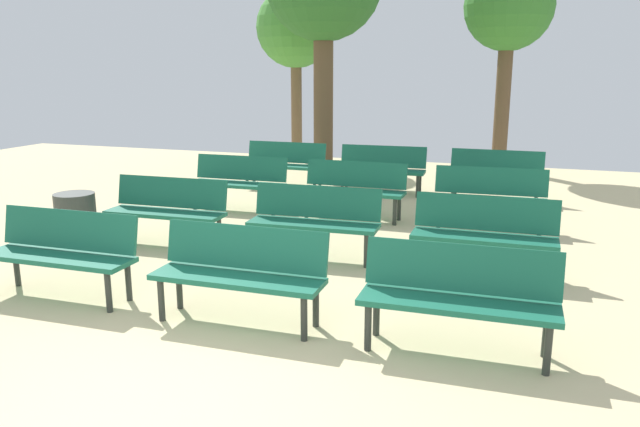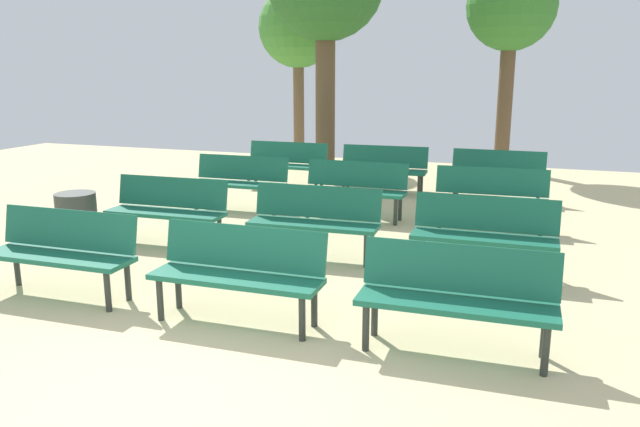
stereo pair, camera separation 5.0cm
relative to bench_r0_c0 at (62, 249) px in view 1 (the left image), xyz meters
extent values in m
plane|color=beige|center=(2.03, -1.56, -0.50)|extent=(24.00, 24.00, 0.00)
cube|color=#19664C|center=(0.00, -0.08, -0.07)|extent=(1.61, 0.47, 0.05)
cube|color=#19664C|center=(0.00, 0.12, 0.17)|extent=(1.60, 0.15, 0.40)
cylinder|color=#2D332D|center=(0.70, -0.22, -0.30)|extent=(0.06, 0.06, 0.40)
cylinder|color=#2D332D|center=(-0.70, 0.07, -0.30)|extent=(0.06, 0.06, 0.40)
cylinder|color=#2D332D|center=(0.70, 0.10, -0.30)|extent=(0.06, 0.06, 0.40)
cube|color=#19664C|center=(1.99, -0.06, -0.07)|extent=(1.61, 0.47, 0.05)
cube|color=#19664C|center=(1.99, 0.14, 0.17)|extent=(1.60, 0.15, 0.40)
cylinder|color=#2D332D|center=(1.30, -0.23, -0.30)|extent=(0.06, 0.06, 0.40)
cylinder|color=#2D332D|center=(2.70, -0.21, -0.30)|extent=(0.06, 0.06, 0.40)
cylinder|color=#2D332D|center=(1.29, 0.09, -0.30)|extent=(0.06, 0.06, 0.40)
cylinder|color=#2D332D|center=(2.69, 0.11, -0.30)|extent=(0.06, 0.06, 0.40)
cube|color=#19664C|center=(3.96, -0.03, -0.07)|extent=(1.61, 0.48, 0.05)
cube|color=#19664C|center=(3.95, 0.17, 0.17)|extent=(1.60, 0.16, 0.40)
cylinder|color=#2D332D|center=(3.26, -0.21, -0.30)|extent=(0.06, 0.06, 0.40)
cylinder|color=#2D332D|center=(4.66, -0.17, -0.30)|extent=(0.06, 0.06, 0.40)
cylinder|color=#2D332D|center=(3.25, 0.11, -0.30)|extent=(0.06, 0.06, 0.40)
cylinder|color=#2D332D|center=(4.65, 0.15, -0.30)|extent=(0.06, 0.06, 0.40)
cube|color=#19664C|center=(-0.06, 1.95, -0.07)|extent=(1.61, 0.49, 0.05)
cube|color=#19664C|center=(-0.07, 2.15, 0.17)|extent=(1.60, 0.18, 0.40)
cylinder|color=#2D332D|center=(-0.76, 1.77, -0.30)|extent=(0.06, 0.06, 0.40)
cylinder|color=#2D332D|center=(0.64, 1.81, -0.30)|extent=(0.06, 0.06, 0.40)
cylinder|color=#2D332D|center=(-0.77, 2.09, -0.30)|extent=(0.06, 0.06, 0.40)
cylinder|color=#2D332D|center=(0.63, 2.13, -0.30)|extent=(0.06, 0.06, 0.40)
cube|color=#19664C|center=(1.98, 2.03, -0.07)|extent=(1.62, 0.52, 0.05)
cube|color=#19664C|center=(1.97, 2.23, 0.17)|extent=(1.60, 0.20, 0.40)
cylinder|color=#2D332D|center=(1.29, 1.83, -0.30)|extent=(0.06, 0.06, 0.40)
cylinder|color=#2D332D|center=(2.68, 1.90, -0.30)|extent=(0.06, 0.06, 0.40)
cylinder|color=#2D332D|center=(1.27, 2.15, -0.30)|extent=(0.06, 0.06, 0.40)
cylinder|color=#2D332D|center=(2.67, 2.22, -0.30)|extent=(0.06, 0.06, 0.40)
cube|color=#19664C|center=(3.99, 2.08, -0.07)|extent=(1.61, 0.46, 0.05)
cube|color=#19664C|center=(3.99, 2.28, 0.17)|extent=(1.60, 0.15, 0.40)
cylinder|color=#2D332D|center=(3.29, 1.91, -0.30)|extent=(0.06, 0.06, 0.40)
cylinder|color=#2D332D|center=(4.69, 1.93, -0.30)|extent=(0.06, 0.06, 0.40)
cylinder|color=#2D332D|center=(3.29, 2.23, -0.30)|extent=(0.06, 0.06, 0.40)
cylinder|color=#2D332D|center=(4.69, 2.25, -0.30)|extent=(0.06, 0.06, 0.40)
cube|color=#19664C|center=(-0.10, 4.11, -0.07)|extent=(1.61, 0.48, 0.05)
cube|color=#19664C|center=(-0.10, 4.31, 0.17)|extent=(1.60, 0.16, 0.40)
cylinder|color=#2D332D|center=(-0.79, 3.94, -0.30)|extent=(0.06, 0.06, 0.40)
cylinder|color=#2D332D|center=(0.61, 3.97, -0.30)|extent=(0.06, 0.06, 0.40)
cylinder|color=#2D332D|center=(-0.80, 4.26, -0.30)|extent=(0.06, 0.06, 0.40)
cylinder|color=#2D332D|center=(0.60, 4.29, -0.30)|extent=(0.06, 0.06, 0.40)
cube|color=#19664C|center=(1.87, 4.14, -0.07)|extent=(1.60, 0.45, 0.05)
cube|color=#19664C|center=(1.86, 4.34, 0.17)|extent=(1.60, 0.13, 0.40)
cylinder|color=#2D332D|center=(1.17, 3.97, -0.30)|extent=(0.06, 0.06, 0.40)
cylinder|color=#2D332D|center=(2.57, 3.98, -0.30)|extent=(0.06, 0.06, 0.40)
cylinder|color=#2D332D|center=(1.16, 4.29, -0.30)|extent=(0.06, 0.06, 0.40)
cylinder|color=#2D332D|center=(2.56, 4.30, -0.30)|extent=(0.06, 0.06, 0.40)
cube|color=#19664C|center=(3.90, 4.21, -0.07)|extent=(1.62, 0.52, 0.05)
cube|color=#19664C|center=(3.89, 4.41, 0.17)|extent=(1.60, 0.20, 0.40)
cylinder|color=#2D332D|center=(3.21, 4.01, -0.30)|extent=(0.06, 0.06, 0.40)
cylinder|color=#2D332D|center=(4.61, 4.08, -0.30)|extent=(0.06, 0.06, 0.40)
cylinder|color=#2D332D|center=(3.20, 4.33, -0.30)|extent=(0.06, 0.06, 0.40)
cylinder|color=#2D332D|center=(4.59, 4.40, -0.30)|extent=(0.06, 0.06, 0.40)
cube|color=#19664C|center=(-0.11, 6.14, -0.07)|extent=(1.60, 0.45, 0.05)
cube|color=#19664C|center=(-0.12, 6.34, 0.17)|extent=(1.60, 0.14, 0.40)
cylinder|color=#2D332D|center=(-0.81, 5.97, -0.30)|extent=(0.06, 0.06, 0.40)
cylinder|color=#2D332D|center=(0.59, 5.98, -0.30)|extent=(0.06, 0.06, 0.40)
cylinder|color=#2D332D|center=(-0.82, 6.29, -0.30)|extent=(0.06, 0.06, 0.40)
cylinder|color=#2D332D|center=(0.58, 6.30, -0.30)|extent=(0.06, 0.06, 0.40)
cube|color=#19664C|center=(1.82, 6.21, -0.07)|extent=(1.62, 0.52, 0.05)
cube|color=#19664C|center=(1.81, 6.41, 0.17)|extent=(1.60, 0.21, 0.40)
cylinder|color=#2D332D|center=(1.13, 6.01, -0.30)|extent=(0.06, 0.06, 0.40)
cylinder|color=#2D332D|center=(2.52, 6.08, -0.30)|extent=(0.06, 0.06, 0.40)
cylinder|color=#2D332D|center=(1.11, 6.33, -0.30)|extent=(0.06, 0.06, 0.40)
cylinder|color=#2D332D|center=(2.51, 6.40, -0.30)|extent=(0.06, 0.06, 0.40)
cube|color=#19664C|center=(3.85, 6.26, -0.07)|extent=(1.60, 0.44, 0.05)
cube|color=#19664C|center=(3.85, 6.46, 0.17)|extent=(1.60, 0.12, 0.40)
cylinder|color=#2D332D|center=(3.15, 6.10, -0.30)|extent=(0.06, 0.06, 0.40)
cylinder|color=#2D332D|center=(4.55, 6.10, -0.30)|extent=(0.06, 0.06, 0.40)
cylinder|color=#2D332D|center=(3.15, 6.42, -0.30)|extent=(0.06, 0.06, 0.40)
cylinder|color=#2D332D|center=(4.55, 6.42, -0.30)|extent=(0.06, 0.06, 0.40)
cylinder|color=brown|center=(3.70, 9.93, 1.01)|extent=(0.33, 0.33, 3.03)
sphere|color=#387A2D|center=(3.70, 9.93, 3.11)|extent=(1.96, 1.96, 1.96)
cylinder|color=brown|center=(-1.26, 9.82, 0.83)|extent=(0.27, 0.27, 2.66)
sphere|color=#478E38|center=(-1.26, 9.82, 2.74)|extent=(1.94, 1.94, 1.94)
cylinder|color=brown|center=(0.08, 7.98, 1.15)|extent=(0.42, 0.42, 3.31)
cylinder|color=#383D38|center=(-1.16, 1.55, -0.15)|extent=(0.52, 0.52, 0.70)
camera|label=1|loc=(4.44, -4.83, 1.79)|focal=34.70mm
camera|label=2|loc=(4.49, -4.81, 1.79)|focal=34.70mm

